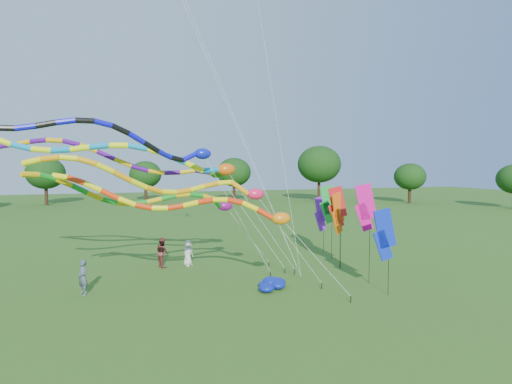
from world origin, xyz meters
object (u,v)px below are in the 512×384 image
object	(u,v)px
blue_nylon_heap	(272,285)
person_a	(188,253)
person_b	(83,277)
tube_kite_red	(200,205)
tube_kite_orange	(182,184)
person_c	(162,252)

from	to	relation	value
blue_nylon_heap	person_a	bearing A→B (deg)	118.68
blue_nylon_heap	person_b	distance (m)	9.06
tube_kite_red	person_a	size ratio (longest dim) A/B	7.81
tube_kite_orange	person_c	bearing A→B (deg)	89.38
person_a	tube_kite_orange	bearing A→B (deg)	-146.65
person_a	person_c	bearing A→B (deg)	127.08
tube_kite_orange	person_a	world-z (taller)	tube_kite_orange
tube_kite_red	person_c	world-z (taller)	tube_kite_red
person_b	tube_kite_red	bearing A→B (deg)	26.03
tube_kite_orange	person_c	xyz separation A→B (m)	(-0.26, 7.30, -4.45)
tube_kite_red	person_a	distance (m)	7.83
tube_kite_orange	person_a	distance (m)	8.55
person_a	person_c	distance (m)	1.53
blue_nylon_heap	person_c	distance (m)	7.87
blue_nylon_heap	person_a	size ratio (longest dim) A/B	0.76
tube_kite_red	person_c	xyz separation A→B (m)	(-1.09, 7.12, -3.47)
person_a	person_b	distance (m)	7.05
blue_nylon_heap	person_a	xyz separation A→B (m)	(-3.30, 6.03, 0.60)
person_c	person_b	bearing A→B (deg)	120.87
tube_kite_red	person_c	size ratio (longest dim) A/B	6.96
tube_kite_red	person_a	xyz separation A→B (m)	(0.42, 6.95, -3.57)
person_b	person_c	size ratio (longest dim) A/B	0.95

